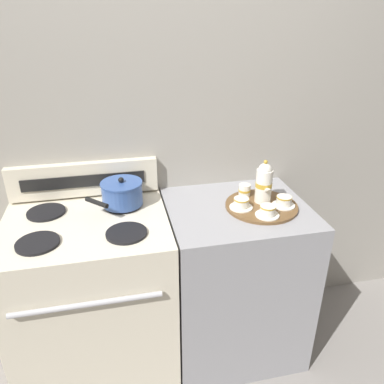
% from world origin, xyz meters
% --- Properties ---
extents(ground_plane, '(6.00, 6.00, 0.00)m').
position_xyz_m(ground_plane, '(0.00, 0.00, 0.00)').
color(ground_plane, gray).
extents(wall_back, '(6.00, 0.05, 2.20)m').
position_xyz_m(wall_back, '(0.00, 0.33, 1.10)').
color(wall_back, '#9E998E').
rests_on(wall_back, ground).
extents(stove, '(0.77, 0.64, 0.91)m').
position_xyz_m(stove, '(-0.36, -0.00, 0.45)').
color(stove, beige).
rests_on(stove, ground).
extents(control_panel, '(0.75, 0.05, 0.18)m').
position_xyz_m(control_panel, '(-0.36, 0.28, 1.00)').
color(control_panel, beige).
rests_on(control_panel, stove).
extents(side_counter, '(0.70, 0.61, 0.90)m').
position_xyz_m(side_counter, '(0.39, 0.00, 0.45)').
color(side_counter, '#939399').
rests_on(side_counter, ground).
extents(saucepan, '(0.28, 0.27, 0.14)m').
position_xyz_m(saucepan, '(-0.17, 0.14, 0.97)').
color(saucepan, '#335193').
rests_on(saucepan, stove).
extents(serving_tray, '(0.36, 0.36, 0.01)m').
position_xyz_m(serving_tray, '(0.50, -0.03, 0.91)').
color(serving_tray, brown).
rests_on(serving_tray, side_counter).
extents(teapot, '(0.08, 0.13, 0.22)m').
position_xyz_m(teapot, '(0.52, 0.01, 1.02)').
color(teapot, white).
rests_on(teapot, serving_tray).
extents(teacup_left, '(0.11, 0.11, 0.05)m').
position_xyz_m(teacup_left, '(0.48, -0.14, 0.94)').
color(teacup_left, white).
rests_on(teacup_left, serving_tray).
extents(teacup_right, '(0.11, 0.11, 0.05)m').
position_xyz_m(teacup_right, '(0.39, -0.04, 0.94)').
color(teacup_right, white).
rests_on(teacup_right, serving_tray).
extents(teacup_front, '(0.11, 0.11, 0.05)m').
position_xyz_m(teacup_front, '(0.60, -0.06, 0.94)').
color(teacup_front, white).
rests_on(teacup_front, serving_tray).
extents(creamer_jug, '(0.06, 0.06, 0.06)m').
position_xyz_m(creamer_jug, '(0.45, 0.09, 0.95)').
color(creamer_jug, white).
rests_on(creamer_jug, serving_tray).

